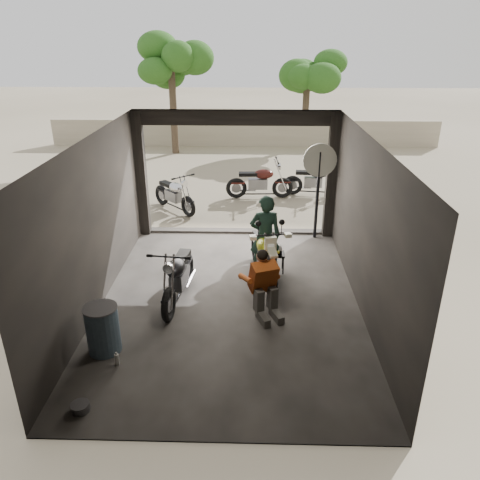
# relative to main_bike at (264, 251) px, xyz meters

# --- Properties ---
(ground) EXTENTS (80.00, 80.00, 0.00)m
(ground) POSITION_rel_main_bike_xyz_m (-0.67, -1.01, -0.64)
(ground) COLOR #7A6D56
(ground) RESTS_ON ground
(garage) EXTENTS (7.00, 7.13, 3.20)m
(garage) POSITION_rel_main_bike_xyz_m (-0.67, -0.46, 0.64)
(garage) COLOR #2D2B28
(garage) RESTS_ON ground
(boundary_wall) EXTENTS (18.00, 0.30, 1.20)m
(boundary_wall) POSITION_rel_main_bike_xyz_m (-0.67, 12.99, -0.04)
(boundary_wall) COLOR gray
(boundary_wall) RESTS_ON ground
(tree_left) EXTENTS (2.20, 2.20, 5.60)m
(tree_left) POSITION_rel_main_bike_xyz_m (-3.67, 11.49, 3.35)
(tree_left) COLOR #382B1E
(tree_left) RESTS_ON ground
(tree_right) EXTENTS (2.20, 2.20, 5.00)m
(tree_right) POSITION_rel_main_bike_xyz_m (2.13, 12.99, 2.92)
(tree_right) COLOR #382B1E
(tree_right) RESTS_ON ground
(main_bike) EXTENTS (1.14, 2.03, 1.28)m
(main_bike) POSITION_rel_main_bike_xyz_m (0.00, 0.00, 0.00)
(main_bike) COLOR beige
(main_bike) RESTS_ON ground
(left_bike) EXTENTS (0.94, 1.89, 1.23)m
(left_bike) POSITION_rel_main_bike_xyz_m (-1.68, -0.97, -0.02)
(left_bike) COLOR black
(left_bike) RESTS_ON ground
(outside_bike_a) EXTENTS (1.72, 1.76, 1.18)m
(outside_bike_a) POSITION_rel_main_bike_xyz_m (-2.56, 4.14, -0.05)
(outside_bike_a) COLOR black
(outside_bike_a) RESTS_ON ground
(outside_bike_b) EXTENTS (1.90, 0.86, 1.26)m
(outside_bike_b) POSITION_rel_main_bike_xyz_m (-0.03, 5.37, -0.01)
(outside_bike_b) COLOR #3D120E
(outside_bike_b) RESTS_ON ground
(outside_bike_c) EXTENTS (1.84, 0.92, 1.20)m
(outside_bike_c) POSITION_rel_main_bike_xyz_m (1.76, 5.68, -0.04)
(outside_bike_c) COLOR black
(outside_bike_c) RESTS_ON ground
(rider) EXTENTS (0.70, 0.49, 1.82)m
(rider) POSITION_rel_main_bike_xyz_m (0.03, 0.16, 0.27)
(rider) COLOR black
(rider) RESTS_ON ground
(mechanic) EXTENTS (0.90, 1.03, 1.24)m
(mechanic) POSITION_rel_main_bike_xyz_m (0.02, -1.50, -0.02)
(mechanic) COLOR #B44E18
(mechanic) RESTS_ON ground
(stool) EXTENTS (0.33, 0.33, 0.46)m
(stool) POSITION_rel_main_bike_xyz_m (0.30, 0.27, -0.25)
(stool) COLOR black
(stool) RESTS_ON ground
(helmet) EXTENTS (0.25, 0.26, 0.22)m
(helmet) POSITION_rel_main_bike_xyz_m (0.30, 0.26, -0.07)
(helmet) COLOR silver
(helmet) RESTS_ON stool
(oil_drum) EXTENTS (0.69, 0.69, 0.84)m
(oil_drum) POSITION_rel_main_bike_xyz_m (-2.67, -2.64, -0.22)
(oil_drum) COLOR #384E5F
(oil_drum) RESTS_ON ground
(sign_post) EXTENTS (0.82, 0.08, 2.46)m
(sign_post) POSITION_rel_main_bike_xyz_m (1.37, 2.19, 1.03)
(sign_post) COLOR black
(sign_post) RESTS_ON ground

